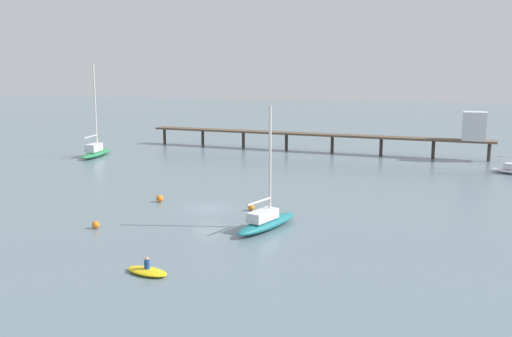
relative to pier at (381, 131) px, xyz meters
The scene contains 8 objects.
ground_plane 41.30m from the pier, 106.08° to the right, with size 400.00×400.00×0.00m, color slate.
pier is the anchor object (origin of this frame).
sailboat_green 43.52m from the pier, 159.29° to the right, with size 3.87×9.54×13.90m.
sailboat_teal 44.69m from the pier, 95.07° to the right, with size 3.85×8.07×10.04m.
dinghy_yellow 57.37m from the pier, 97.96° to the right, with size 3.28×1.99×1.14m.
mooring_buoy_far 51.95m from the pier, 109.43° to the right, with size 0.63×0.63×0.63m, color orange.
mooring_buoy_mid 42.40m from the pier, 113.56° to the right, with size 0.71×0.71×0.71m, color orange.
mooring_buoy_outer 39.84m from the pier, 100.43° to the right, with size 0.62×0.62×0.62m, color orange.
Camera 1 is at (21.13, -46.97, 12.73)m, focal length 39.20 mm.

